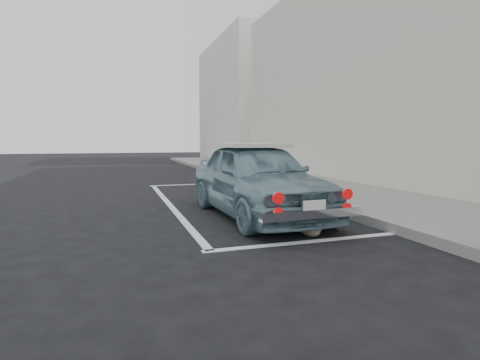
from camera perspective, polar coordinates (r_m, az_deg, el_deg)
name	(u,v)px	position (r m, az deg, el deg)	size (l,w,h in m)	color
ground	(263,236)	(5.35, 3.57, -8.45)	(80.00, 80.00, 0.00)	black
sidewalk	(365,199)	(8.63, 18.45, -2.73)	(2.80, 40.00, 0.15)	slate
shop_building	(417,65)	(12.28, 25.31, 15.50)	(3.50, 18.00, 7.00)	beige
building_far	(240,102)	(26.29, -0.01, 11.78)	(3.50, 10.00, 8.00)	beige
pline_rear	(312,241)	(5.13, 10.96, -9.15)	(3.00, 0.12, 0.01)	silver
pline_front	(199,184)	(11.64, -6.22, -0.63)	(3.00, 0.12, 0.01)	silver
pline_side	(170,205)	(7.99, -10.68, -3.72)	(0.12, 7.00, 0.01)	silver
retro_coupe	(257,178)	(6.66, 2.55, 0.26)	(1.69, 3.95, 1.33)	slate
cat	(312,229)	(5.34, 10.88, -7.35)	(0.28, 0.45, 0.25)	#736858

